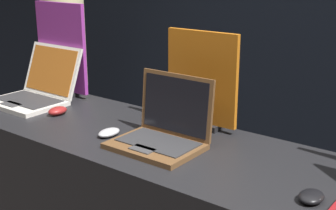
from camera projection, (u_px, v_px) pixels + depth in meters
The scene contains 9 objects.
wall_back at pixel (336, 3), 3.03m from camera, with size 8.00×0.05×2.80m.
laptop_front at pixel (36, 90), 2.28m from camera, with size 0.36×0.35×0.26m.
mouse_front at pixel (58, 111), 2.09m from camera, with size 0.06×0.09×0.04m.
promo_stand_front at pixel (62, 51), 2.36m from camera, with size 0.34×0.07×0.47m.
laptop_middle at pixel (163, 130), 1.73m from camera, with size 0.32×0.26×0.26m.
mouse_middle at pixel (109, 132), 1.83m from camera, with size 0.06×0.10×0.03m.
promo_stand_middle at pixel (202, 83), 1.88m from camera, with size 0.32×0.07×0.40m.
mouse_back at pixel (311, 197), 1.33m from camera, with size 0.07×0.09×0.03m.
person_bystander at pixel (67, 77), 3.47m from camera, with size 0.31×0.31×1.61m.
Camera 1 is at (1.02, -1.02, 1.65)m, focal length 50.00 mm.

